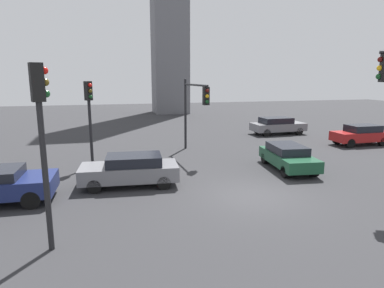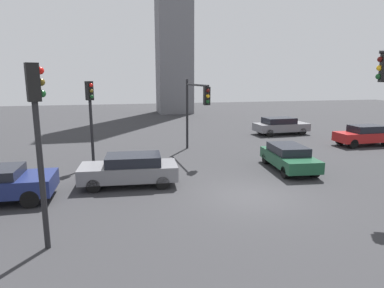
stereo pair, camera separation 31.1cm
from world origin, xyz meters
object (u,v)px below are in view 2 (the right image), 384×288
object	(u,v)px
traffic_light_2	(91,107)
car_4	(364,135)
traffic_light_3	(37,123)
car_0	(281,126)
car_1	(130,169)
car_3	(289,157)
traffic_light_1	(196,102)

from	to	relation	value
traffic_light_2	car_4	distance (m)	18.73
traffic_light_3	car_0	distance (m)	22.81
traffic_light_2	car_1	bearing A→B (deg)	-10.23
traffic_light_2	car_3	xyz separation A→B (m)	(10.09, -3.11, -2.55)
traffic_light_2	car_1	distance (m)	4.90
car_4	car_3	bearing A→B (deg)	28.46
traffic_light_1	car_0	xyz separation A→B (m)	(8.85, 5.90, -2.59)
car_3	car_4	world-z (taller)	car_4
traffic_light_3	car_1	world-z (taller)	traffic_light_3
traffic_light_2	car_4	world-z (taller)	traffic_light_2
car_1	car_3	bearing A→B (deg)	-170.74
traffic_light_2	car_3	distance (m)	10.86
traffic_light_2	car_4	size ratio (longest dim) A/B	1.16
traffic_light_1	car_1	xyz separation A→B (m)	(-4.33, -5.05, -2.61)
traffic_light_1	car_1	size ratio (longest dim) A/B	1.05
car_4	car_1	bearing A→B (deg)	17.59
traffic_light_1	traffic_light_2	size ratio (longest dim) A/B	1.02
car_3	traffic_light_3	bearing A→B (deg)	-55.52
traffic_light_1	car_3	xyz separation A→B (m)	(3.96, -4.34, -2.66)
traffic_light_2	car_1	world-z (taller)	traffic_light_2
traffic_light_3	car_1	bearing A→B (deg)	43.56
traffic_light_2	traffic_light_3	size ratio (longest dim) A/B	0.89
car_0	car_1	xyz separation A→B (m)	(-13.18, -10.95, -0.02)
traffic_light_3	car_0	bearing A→B (deg)	25.62
traffic_light_2	car_4	bearing A→B (deg)	58.95
traffic_light_2	traffic_light_3	world-z (taller)	traffic_light_3
car_4	car_0	bearing A→B (deg)	-58.03
car_3	car_1	bearing A→B (deg)	-79.39
car_0	car_4	bearing A→B (deg)	-60.09
traffic_light_3	traffic_light_2	bearing A→B (deg)	64.79
traffic_light_1	car_0	bearing A→B (deg)	120.93
car_0	car_3	world-z (taller)	car_0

